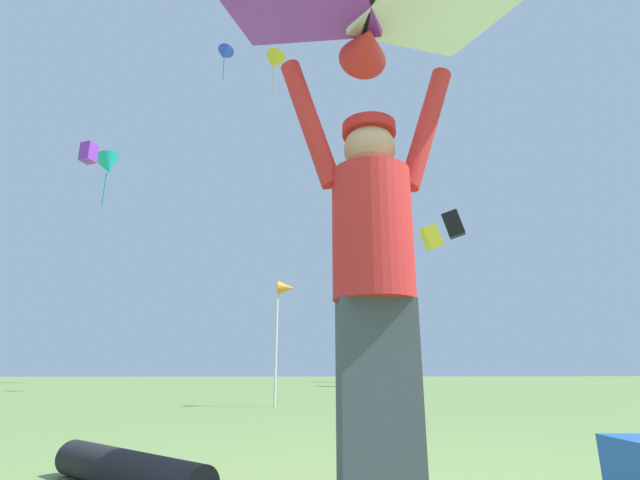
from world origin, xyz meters
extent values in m
cube|color=#424751|center=(-0.12, 0.07, 0.41)|extent=(0.30, 0.20, 0.82)
cylinder|color=red|center=(-0.12, 0.07, 1.10)|extent=(0.35, 0.35, 0.56)
sphere|color=tan|center=(-0.12, 0.07, 1.49)|extent=(0.23, 0.23, 0.23)
cylinder|color=red|center=(-0.12, 0.07, 1.59)|extent=(0.25, 0.25, 0.05)
cylinder|color=red|center=(0.14, 0.06, 1.61)|extent=(0.28, 0.09, 0.62)
cylinder|color=red|center=(-0.39, 0.07, 1.61)|extent=(0.28, 0.09, 0.62)
cylinder|color=black|center=(-0.12, 0.07, 2.15)|extent=(0.03, 0.62, 0.02)
cube|color=white|center=(0.25, -0.03, 2.23)|extent=(0.92, 0.86, 0.18)
cone|color=red|center=(-0.12, 0.07, 2.05)|extent=(0.24, 0.20, 0.24)
cone|color=yellow|center=(-0.99, 20.79, 17.80)|extent=(1.76, 1.75, 1.17)
cylinder|color=#A4921C|center=(-0.99, 20.79, 16.52)|extent=(0.05, 0.05, 1.67)
cube|color=black|center=(6.72, 15.56, 6.43)|extent=(1.13, 0.87, 1.25)
cone|color=#19B2AD|center=(-8.36, 18.16, 9.67)|extent=(1.74, 1.58, 1.28)
cylinder|color=#117C79|center=(-8.36, 18.16, 8.45)|extent=(0.05, 0.05, 1.59)
cube|color=yellow|center=(8.52, 23.31, 8.20)|extent=(1.29, 0.98, 1.63)
cone|color=blue|center=(-4.29, 23.79, 20.42)|extent=(1.24, 1.37, 1.23)
cylinder|color=#203595|center=(-4.29, 23.79, 19.26)|extent=(0.05, 0.05, 1.51)
cube|color=purple|center=(-7.20, 13.43, 7.93)|extent=(0.56, 0.57, 0.70)
cylinder|color=black|center=(-1.21, 0.73, 0.09)|extent=(0.95, 0.93, 0.18)
cylinder|color=silver|center=(-0.50, 6.04, 1.03)|extent=(0.04, 0.04, 2.06)
cone|color=orange|center=(-0.36, 6.04, 1.94)|extent=(0.28, 0.24, 0.24)
camera|label=1|loc=(-0.52, -1.74, 0.54)|focal=25.57mm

